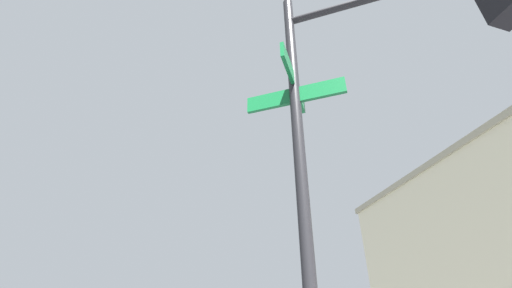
{
  "coord_description": "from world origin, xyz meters",
  "views": [
    {
      "loc": [
        -4.64,
        -7.77,
        1.25
      ],
      "look_at": [
        -7.77,
        -6.81,
        3.3
      ],
      "focal_mm": 23.91,
      "sensor_mm": 36.0,
      "label": 1
    }
  ],
  "objects": [
    {
      "name": "traffic_signal_near",
      "position": [
        -6.66,
        -5.68,
        3.73
      ],
      "size": [
        1.89,
        2.43,
        5.32
      ],
      "color": "black",
      "rests_on": "ground_plane"
    }
  ]
}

